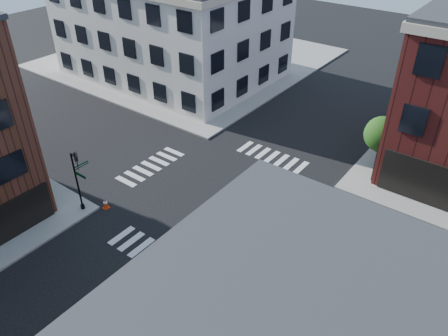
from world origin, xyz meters
TOP-DOWN VIEW (x-y plane):
  - ground at (0.00, 0.00)m, footprint 120.00×120.00m
  - sidewalk_nw at (-21.00, 21.00)m, footprint 30.00×30.00m
  - building_nw at (-19.00, 16.00)m, footprint 22.00×16.00m
  - tree_near at (7.56, 9.98)m, footprint 2.69×2.69m
  - tree_far at (7.56, 15.98)m, footprint 2.43×2.43m
  - signal_pole at (-6.72, -6.68)m, footprint 1.29×1.24m
  - box_truck at (11.00, -3.98)m, footprint 7.98×3.03m
  - traffic_cone at (-5.70, -5.70)m, footprint 0.43×0.43m

SIDE VIEW (x-z plane):
  - ground at x=0.00m, z-range 0.00..0.00m
  - sidewalk_nw at x=-21.00m, z-range 0.00..0.15m
  - traffic_cone at x=-5.70m, z-range -0.01..0.73m
  - box_truck at x=11.00m, z-range 0.07..3.61m
  - signal_pole at x=-6.72m, z-range 0.56..5.16m
  - tree_far at x=7.56m, z-range 0.84..4.91m
  - tree_near at x=7.56m, z-range 0.91..5.41m
  - building_nw at x=-19.00m, z-range 0.00..11.00m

